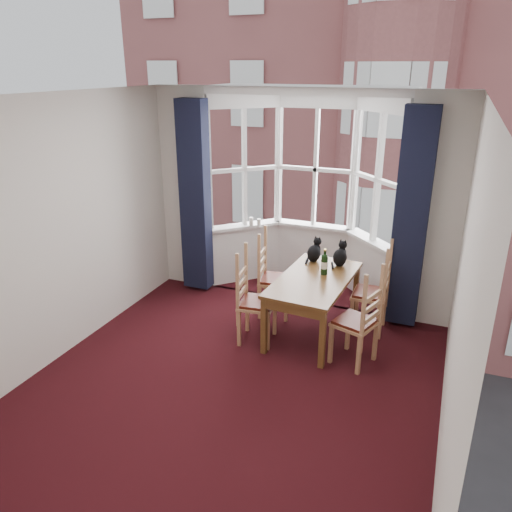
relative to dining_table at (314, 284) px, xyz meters
The scene contains 22 objects.
floor 1.64m from the dining_table, 107.89° to the right, with size 4.50×4.50×0.00m, color black.
ceiling 2.64m from the dining_table, 107.89° to the right, with size 4.50×4.50×0.00m, color white.
wall_left 2.96m from the dining_table, 149.66° to the right, with size 4.50×4.50×0.00m, color silver.
wall_right 2.24m from the dining_table, 43.24° to the right, with size 4.50×4.50×0.00m, color silver.
wall_near 3.80m from the dining_table, 97.19° to the right, with size 4.00×4.00×0.00m, color silver.
wall_back_pier_left 2.39m from the dining_table, 159.12° to the left, with size 0.70×0.12×2.80m, color silver.
wall_back_pier_right 1.62m from the dining_table, 34.27° to the left, with size 0.70×0.12×2.80m, color silver.
bay_window 1.59m from the dining_table, 109.57° to the left, with size 2.76×0.94×2.80m.
curtain_left 2.11m from the dining_table, 161.60° to the left, with size 0.38×0.22×2.60m, color black.
curtain_right 1.35m from the dining_table, 33.31° to the left, with size 0.38×0.22×2.60m, color black.
dining_table is the anchor object (origin of this frame).
chair_left_near 0.79m from the dining_table, 146.45° to the right, with size 0.45×0.47×0.92m.
chair_left_far 0.75m from the dining_table, 157.38° to the left, with size 0.46×0.47×0.92m.
chair_right_near 0.84m from the dining_table, 35.54° to the right, with size 0.51×0.52×0.92m.
chair_right_far 0.79m from the dining_table, 25.26° to the left, with size 0.40×0.42×0.92m.
cat_left 0.58m from the dining_table, 106.56° to the left, with size 0.22×0.27×0.32m.
cat_right 0.57m from the dining_table, 69.98° to the left, with size 0.20×0.26×0.33m.
wine_bottle 0.28m from the dining_table, 63.95° to the left, with size 0.08×0.08×0.32m.
candle_tall 1.75m from the dining_table, 137.90° to the left, with size 0.06×0.06×0.12m, color white.
candle_short 1.69m from the dining_table, 134.63° to the left, with size 0.06×0.06×0.10m, color white.
street 31.52m from the dining_table, 90.87° to the left, with size 80.00×80.00×0.00m, color #333335.
tenement_building 12.61m from the dining_table, 92.12° to the left, with size 18.40×7.80×15.20m.
Camera 1 is at (1.83, -3.76, 3.04)m, focal length 35.00 mm.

